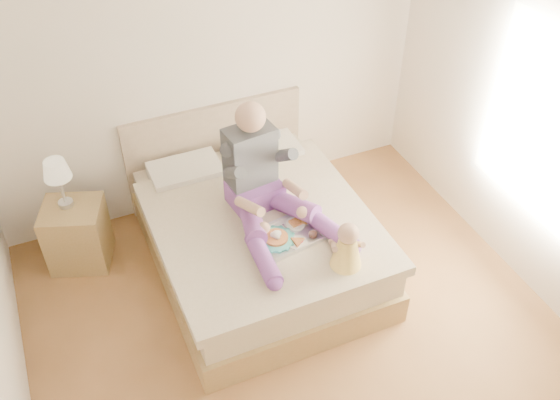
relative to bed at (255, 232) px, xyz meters
name	(u,v)px	position (x,y,z in m)	size (l,w,h in m)	color
room	(327,198)	(0.08, -1.08, 1.19)	(4.02, 4.22, 2.71)	brown
bed	(255,232)	(0.00, 0.00, 0.00)	(1.70, 2.18, 1.00)	olive
nightstand	(77,235)	(-1.40, 0.59, -0.02)	(0.60, 0.57, 0.59)	olive
lamp	(57,172)	(-1.42, 0.65, 0.62)	(0.22, 0.22, 0.45)	silver
adult	(263,185)	(0.05, -0.10, 0.57)	(0.81, 1.20, 0.96)	#6D3689
tray	(287,233)	(0.10, -0.44, 0.32)	(0.53, 0.44, 0.14)	silver
baby	(347,248)	(0.38, -0.87, 0.45)	(0.26, 0.35, 0.39)	#FFD150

